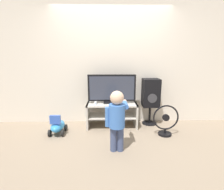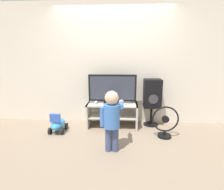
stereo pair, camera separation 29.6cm
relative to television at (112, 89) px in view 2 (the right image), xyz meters
The scene contains 11 objects.
ground_plane 0.85m from the television, 90.00° to the right, with size 16.00×16.00×0.00m, color gray.
wall_back 0.58m from the television, 90.00° to the left, with size 10.00×0.06×2.60m.
tv_stand 0.47m from the television, 90.00° to the right, with size 1.04×0.49×0.51m.
television is the anchor object (origin of this frame).
game_console 0.44m from the television, behind, with size 0.05×0.17×0.04m.
remote_primary 0.41m from the television, 30.23° to the right, with size 0.08×0.13×0.03m.
remote_secondary 0.30m from the television, 66.61° to the right, with size 0.09×0.13×0.03m.
child 1.06m from the television, 87.03° to the right, with size 0.37×0.53×0.97m.
speaker_tower 0.86m from the television, ahead, with size 0.35×0.33×1.01m.
floor_fan 1.24m from the television, 26.34° to the right, with size 0.48×0.25×0.59m.
ride_on_toy 1.30m from the television, 160.19° to the right, with size 0.28×0.47×0.41m.
Camera 2 is at (0.21, -3.29, 1.45)m, focal length 28.00 mm.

